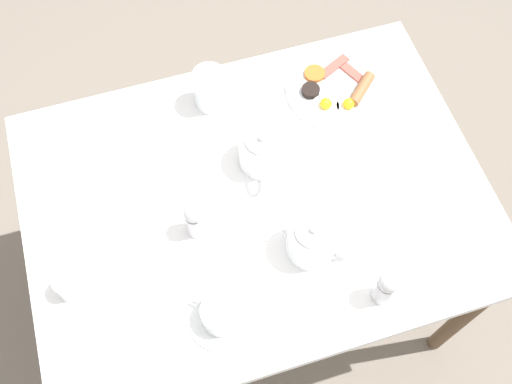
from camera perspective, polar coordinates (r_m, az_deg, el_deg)
ground_plane at (r=2.11m, az=0.00°, el=-8.99°), size 8.00×8.00×0.00m
table at (r=1.52m, az=0.00°, el=-1.56°), size 0.82×1.12×0.71m
breakfast_plate at (r=1.63m, az=7.63°, el=9.65°), size 0.26×0.26×0.04m
teapot_near at (r=1.36m, az=5.40°, el=-4.56°), size 0.12×0.18×0.12m
teapot_far at (r=1.46m, az=0.57°, el=3.92°), size 0.20×0.11×0.12m
teacup_with_saucer_left at (r=1.32m, az=-3.31°, el=-11.60°), size 0.15×0.15×0.06m
water_glass_tall at (r=1.56m, az=-4.40°, el=9.77°), size 0.08×0.08×0.12m
creamer_jug at (r=1.40m, az=-17.48°, el=-8.42°), size 0.08×0.06×0.07m
pepper_grinder at (r=1.37m, az=-5.84°, el=-2.56°), size 0.05×0.05×0.12m
salt_grinder at (r=1.33m, az=12.29°, el=-8.83°), size 0.05×0.05×0.12m
napkin_folded at (r=1.50m, az=-14.11°, el=-0.32°), size 0.14×0.09×0.01m
fork_by_plate at (r=1.36m, az=-13.10°, el=-15.16°), size 0.13×0.12×0.00m
knife_by_plate at (r=1.48m, az=18.89°, el=-4.53°), size 0.12×0.18×0.00m
spoon_for_tea at (r=1.58m, az=-10.19°, el=6.41°), size 0.08×0.14×0.00m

